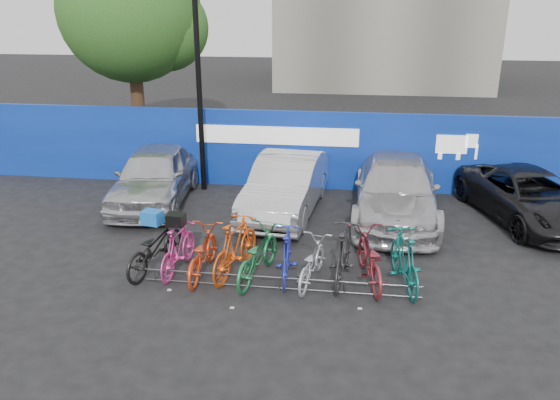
% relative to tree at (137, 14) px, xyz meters
% --- Properties ---
extents(ground, '(100.00, 100.00, 0.00)m').
position_rel_tree_xyz_m(ground, '(6.77, -10.06, -5.07)').
color(ground, black).
rests_on(ground, ground).
extents(hoarding, '(22.00, 0.18, 2.40)m').
position_rel_tree_xyz_m(hoarding, '(6.78, -4.06, -3.86)').
color(hoarding, navy).
rests_on(hoarding, ground).
extents(tree, '(5.40, 5.20, 7.80)m').
position_rel_tree_xyz_m(tree, '(0.00, 0.00, 0.00)').
color(tree, '#382314').
rests_on(tree, ground).
extents(lamppost, '(0.25, 0.50, 6.11)m').
position_rel_tree_xyz_m(lamppost, '(3.57, -4.66, -1.80)').
color(lamppost, black).
rests_on(lamppost, ground).
extents(bike_rack, '(5.60, 0.03, 0.30)m').
position_rel_tree_xyz_m(bike_rack, '(6.77, -10.66, -4.91)').
color(bike_rack, '#595B60').
rests_on(bike_rack, ground).
extents(car_0, '(2.35, 4.90, 1.61)m').
position_rel_tree_xyz_m(car_0, '(2.52, -5.99, -4.26)').
color(car_0, '#B8B9BD').
rests_on(car_0, ground).
extents(car_1, '(2.11, 4.85, 1.55)m').
position_rel_tree_xyz_m(car_1, '(6.35, -6.27, -4.29)').
color(car_1, silver).
rests_on(car_1, ground).
extents(car_2, '(2.40, 5.43, 1.55)m').
position_rel_tree_xyz_m(car_2, '(9.30, -6.20, -4.29)').
color(car_2, '#B9B8BE').
rests_on(car_2, ground).
extents(car_3, '(3.43, 5.22, 1.33)m').
position_rel_tree_xyz_m(car_3, '(12.75, -6.03, -4.40)').
color(car_3, black).
rests_on(car_3, ground).
extents(bike_0, '(1.18, 2.14, 1.07)m').
position_rel_tree_xyz_m(bike_0, '(4.01, -10.12, -4.53)').
color(bike_0, black).
rests_on(bike_0, ground).
extents(bike_1, '(0.68, 1.82, 1.07)m').
position_rel_tree_xyz_m(bike_1, '(4.53, -10.13, -4.54)').
color(bike_1, '#DF3492').
rests_on(bike_1, ground).
extents(bike_2, '(0.71, 1.95, 1.02)m').
position_rel_tree_xyz_m(bike_2, '(5.06, -10.21, -4.56)').
color(bike_2, red).
rests_on(bike_2, ground).
extents(bike_3, '(1.06, 2.12, 1.23)m').
position_rel_tree_xyz_m(bike_3, '(5.76, -10.06, -4.45)').
color(bike_3, '#E95011').
rests_on(bike_3, ground).
extents(bike_4, '(1.14, 2.14, 1.07)m').
position_rel_tree_xyz_m(bike_4, '(6.24, -10.20, -4.53)').
color(bike_4, '#1D723B').
rests_on(bike_4, ground).
extents(bike_5, '(0.60, 1.82, 1.08)m').
position_rel_tree_xyz_m(bike_5, '(6.85, -10.13, -4.53)').
color(bike_5, '#232D9E').
rests_on(bike_5, ground).
extents(bike_6, '(0.94, 1.84, 0.92)m').
position_rel_tree_xyz_m(bike_6, '(7.37, -10.24, -4.61)').
color(bike_6, '#AEB2B6').
rests_on(bike_6, ground).
extents(bike_7, '(0.78, 2.04, 1.20)m').
position_rel_tree_xyz_m(bike_7, '(8.01, -10.08, -4.47)').
color(bike_7, '#272629').
rests_on(bike_7, ground).
extents(bike_8, '(1.11, 2.16, 1.08)m').
position_rel_tree_xyz_m(bike_8, '(8.54, -10.07, -4.53)').
color(bike_8, maroon).
rests_on(bike_8, ground).
extents(bike_9, '(0.93, 2.03, 1.18)m').
position_rel_tree_xyz_m(bike_9, '(9.23, -10.15, -4.48)').
color(bike_9, '#0F6861').
rests_on(bike_9, ground).
extents(cargo_crate, '(0.46, 0.39, 0.29)m').
position_rel_tree_xyz_m(cargo_crate, '(4.01, -10.12, -3.86)').
color(cargo_crate, blue).
rests_on(cargo_crate, bike_0).
extents(cargo_topcase, '(0.37, 0.33, 0.26)m').
position_rel_tree_xyz_m(cargo_topcase, '(4.53, -10.13, -3.87)').
color(cargo_topcase, black).
rests_on(cargo_topcase, bike_1).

